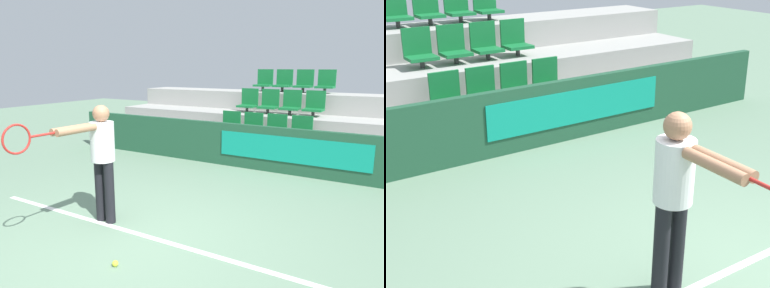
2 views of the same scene
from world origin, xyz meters
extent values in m
plane|color=slate|center=(0.00, 0.00, 0.00)|extent=(30.00, 30.00, 0.00)
cube|color=white|center=(0.00, 0.28, 0.00)|extent=(5.13, 0.08, 0.01)
cube|color=#1E4C33|center=(0.00, 3.89, 0.45)|extent=(9.00, 0.12, 0.90)
cube|color=#0F937A|center=(0.84, 3.82, 0.49)|extent=(2.90, 0.02, 0.49)
cube|color=#9E9E99|center=(0.00, 4.49, 0.23)|extent=(8.60, 1.04, 0.47)
cube|color=#9E9E99|center=(0.00, 5.53, 0.47)|extent=(8.60, 1.04, 0.93)
cube|color=#9E9E99|center=(0.00, 6.57, 0.70)|extent=(8.60, 1.04, 1.40)
cylinder|color=#333333|center=(-0.81, 4.54, 0.53)|extent=(0.07, 0.07, 0.13)
cube|color=#146B33|center=(-0.81, 4.54, 0.62)|extent=(0.44, 0.38, 0.05)
cube|color=#146B33|center=(-0.81, 4.71, 0.85)|extent=(0.44, 0.04, 0.40)
cylinder|color=#333333|center=(-0.27, 4.54, 0.53)|extent=(0.07, 0.07, 0.13)
cube|color=#146B33|center=(-0.27, 4.54, 0.62)|extent=(0.44, 0.38, 0.05)
cube|color=#146B33|center=(-0.27, 4.71, 0.85)|extent=(0.44, 0.04, 0.40)
cylinder|color=#333333|center=(0.27, 4.54, 0.53)|extent=(0.07, 0.07, 0.13)
cube|color=#146B33|center=(0.27, 4.54, 0.62)|extent=(0.44, 0.38, 0.05)
cube|color=#146B33|center=(0.27, 4.71, 0.85)|extent=(0.44, 0.04, 0.40)
cylinder|color=#333333|center=(0.81, 4.54, 0.53)|extent=(0.07, 0.07, 0.13)
cube|color=#146B33|center=(0.81, 4.54, 0.62)|extent=(0.44, 0.38, 0.05)
cube|color=#146B33|center=(0.81, 4.71, 0.85)|extent=(0.44, 0.04, 0.40)
cylinder|color=#333333|center=(-0.81, 5.58, 0.99)|extent=(0.07, 0.07, 0.13)
cube|color=#146B33|center=(-0.81, 5.58, 1.08)|extent=(0.44, 0.38, 0.05)
cube|color=#146B33|center=(-0.81, 5.75, 1.31)|extent=(0.44, 0.04, 0.40)
cylinder|color=#333333|center=(-0.27, 5.58, 0.99)|extent=(0.07, 0.07, 0.13)
cube|color=#146B33|center=(-0.27, 5.58, 1.08)|extent=(0.44, 0.38, 0.05)
cube|color=#146B33|center=(-0.27, 5.75, 1.31)|extent=(0.44, 0.04, 0.40)
cylinder|color=#333333|center=(0.27, 5.58, 0.99)|extent=(0.07, 0.07, 0.13)
cube|color=#146B33|center=(0.27, 5.58, 1.08)|extent=(0.44, 0.38, 0.05)
cube|color=#146B33|center=(0.27, 5.75, 1.31)|extent=(0.44, 0.04, 0.40)
cylinder|color=#333333|center=(0.81, 5.58, 0.99)|extent=(0.07, 0.07, 0.13)
cube|color=#146B33|center=(0.81, 5.58, 1.08)|extent=(0.44, 0.38, 0.05)
cube|color=#146B33|center=(0.81, 5.75, 1.31)|extent=(0.44, 0.04, 0.40)
cylinder|color=#333333|center=(-0.81, 6.63, 1.46)|extent=(0.07, 0.07, 0.13)
cube|color=#146B33|center=(-0.81, 6.63, 1.55)|extent=(0.44, 0.38, 0.05)
cube|color=#146B33|center=(-0.81, 6.79, 1.78)|extent=(0.44, 0.04, 0.40)
cylinder|color=#333333|center=(-0.27, 6.63, 1.46)|extent=(0.07, 0.07, 0.13)
cube|color=#146B33|center=(-0.27, 6.63, 1.55)|extent=(0.44, 0.38, 0.05)
cube|color=#146B33|center=(-0.27, 6.79, 1.78)|extent=(0.44, 0.04, 0.40)
cylinder|color=#333333|center=(0.27, 6.63, 1.46)|extent=(0.07, 0.07, 0.13)
cube|color=#146B33|center=(0.27, 6.63, 1.55)|extent=(0.44, 0.38, 0.05)
cube|color=#146B33|center=(0.27, 6.79, 1.78)|extent=(0.44, 0.04, 0.40)
cylinder|color=#333333|center=(0.81, 6.63, 1.46)|extent=(0.07, 0.07, 0.13)
cube|color=#146B33|center=(0.81, 6.63, 1.55)|extent=(0.44, 0.38, 0.05)
cube|color=#146B33|center=(0.81, 6.79, 1.78)|extent=(0.44, 0.04, 0.40)
cylinder|color=black|center=(-0.69, 0.37, 0.42)|extent=(0.13, 0.13, 0.84)
cylinder|color=black|center=(-0.52, 0.37, 0.42)|extent=(0.13, 0.13, 0.84)
cylinder|color=white|center=(-0.60, 0.37, 1.10)|extent=(0.31, 0.31, 0.52)
sphere|color=#9E7051|center=(-0.60, 0.37, 1.46)|extent=(0.22, 0.22, 0.22)
cylinder|color=#9E7051|center=(-0.67, -0.06, 1.31)|extent=(0.12, 0.56, 0.09)
cylinder|color=#9E7051|center=(-0.58, -0.06, 1.31)|extent=(0.12, 0.56, 0.09)
cylinder|color=#AD231E|center=(-0.64, -0.49, 1.31)|extent=(0.04, 0.30, 0.03)
torus|color=#AD231E|center=(-0.66, -0.79, 1.31)|extent=(0.04, 0.32, 0.32)
sphere|color=#CCDB33|center=(0.31, -0.45, 0.03)|extent=(0.07, 0.07, 0.07)
camera|label=1|loc=(2.85, -3.08, 2.05)|focal=35.00mm
camera|label=2|loc=(-3.28, -2.30, 2.75)|focal=50.00mm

